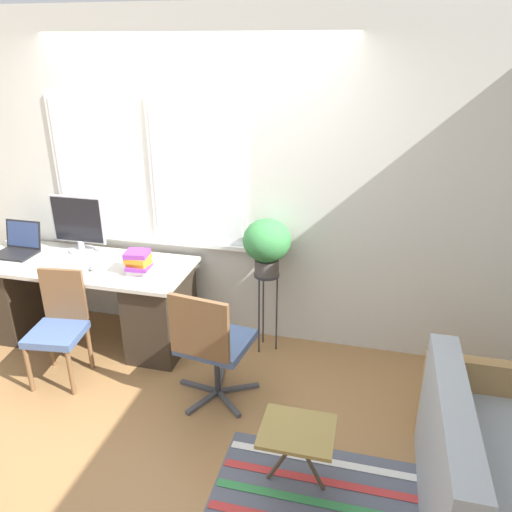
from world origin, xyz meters
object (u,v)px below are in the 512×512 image
Objects in this scene: keyboard at (62,265)px; laptop at (18,247)px; desk_chair_wooden at (59,325)px; mouse at (92,268)px; book_stack at (138,262)px; monitor at (78,224)px; plant_stand at (267,287)px; couch_loveseat at (494,489)px; office_chair_swivel at (211,343)px; potted_plant at (267,243)px; folding_stool at (297,435)px.

laptop is at bearing 163.48° from keyboard.
laptop is at bearing 134.58° from desk_chair_wooden.
desk_chair_wooden is (0.74, -0.59, -0.33)m from laptop.
keyboard is 0.29m from mouse.
book_stack is at bearing 2.40° from keyboard.
plant_stand is (1.68, -0.03, -0.39)m from monitor.
couch_loveseat is at bearing -24.08° from book_stack.
couch_loveseat is at bearing -20.44° from mouse.
book_stack is 2.82m from couch_loveseat.
mouse is (0.29, -0.01, 0.01)m from keyboard.
office_chair_swivel reaches higher than keyboard.
monitor reaches higher than office_chair_swivel.
mouse is at bearing -2.67° from keyboard.
potted_plant is at bearing 13.09° from mouse.
couch_loveseat is (3.22, -1.43, -0.70)m from monitor.
laptop is at bearing 71.40° from couch_loveseat.
laptop is at bearing 155.62° from folding_stool.
desk_chair_wooden is 1.87× the size of potted_plant.
folding_stool is (2.17, -1.39, -0.60)m from monitor.
monitor is at bearing 179.03° from plant_stand.
book_stack reaches higher than folding_stool.
mouse reaches higher than folding_stool.
keyboard is at bearing -169.59° from plant_stand.
couch_loveseat reaches higher than keyboard.
folding_stool is (2.68, -1.22, -0.41)m from laptop.
monitor is 1.72m from office_chair_swivel.
desk_chair_wooden is 2.04m from folding_stool.
keyboard is 0.29× the size of couch_loveseat.
potted_plant is at bearing -0.97° from monitor.
mouse is at bearing -48.37° from monitor.
monitor is 2.36× the size of book_stack.
folding_stool is (0.72, -0.61, -0.11)m from office_chair_swivel.
office_chair_swivel is (1.97, -0.60, -0.30)m from laptop.
plant_stand is at bearing 10.41° from keyboard.
keyboard is 1.70m from plant_stand.
monitor reaches higher than potted_plant.
book_stack is 0.30× the size of plant_stand.
keyboard is 5.67× the size of mouse.
laptop is at bearing -8.90° from office_chair_swivel.
keyboard is at bearing -16.52° from laptop.
plant_stand is (1.45, 0.74, 0.13)m from desk_chair_wooden.
office_chair_swivel is at bearing -106.59° from plant_stand.
couch_loveseat is (1.76, -0.65, -0.21)m from office_chair_swivel.
desk_chair_wooden is (-0.07, -0.42, -0.29)m from mouse.
monitor is 0.35× the size of couch_loveseat.
plant_stand is at bearing 13.09° from mouse.
office_chair_swivel reaches higher than folding_stool.
potted_plant is 1.08× the size of folding_stool.
couch_loveseat reaches higher than folding_stool.
office_chair_swivel reaches higher than plant_stand.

